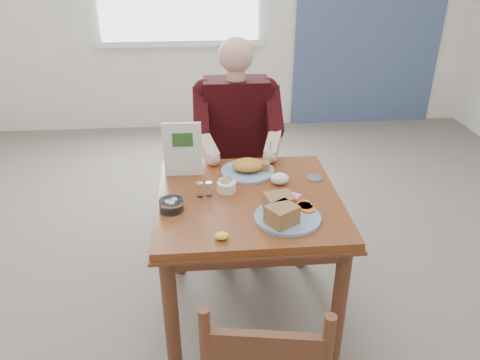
{
  "coord_description": "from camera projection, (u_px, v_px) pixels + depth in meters",
  "views": [
    {
      "loc": [
        -0.22,
        -2.02,
        1.89
      ],
      "look_at": [
        -0.04,
        0.0,
        0.84
      ],
      "focal_mm": 35.0,
      "sensor_mm": 36.0,
      "label": 1
    }
  ],
  "objects": [
    {
      "name": "floor",
      "position": [
        247.0,
        310.0,
        2.67
      ],
      "size": [
        6.0,
        6.0,
        0.0
      ],
      "primitive_type": "plane",
      "color": "#6D6358",
      "rests_on": "ground"
    },
    {
      "name": "lemon_wedge",
      "position": [
        222.0,
        236.0,
        1.98
      ],
      "size": [
        0.07,
        0.06,
        0.03
      ],
      "primitive_type": "ellipsoid",
      "rotation": [
        0.0,
        0.0,
        0.36
      ],
      "color": "yellow",
      "rests_on": "table"
    },
    {
      "name": "napkin",
      "position": [
        280.0,
        179.0,
        2.43
      ],
      "size": [
        0.12,
        0.11,
        0.06
      ],
      "primitive_type": "ellipsoid",
      "rotation": [
        0.0,
        0.0,
        0.36
      ],
      "color": "white",
      "rests_on": "table"
    },
    {
      "name": "metal_dish",
      "position": [
        315.0,
        178.0,
        2.49
      ],
      "size": [
        0.11,
        0.11,
        0.01
      ],
      "primitive_type": "cylinder",
      "rotation": [
        0.0,
        0.0,
        -0.29
      ],
      "color": "silver",
      "rests_on": "table"
    },
    {
      "name": "table",
      "position": [
        248.0,
        215.0,
        2.38
      ],
      "size": [
        0.92,
        0.92,
        0.75
      ],
      "color": "brown",
      "rests_on": "ground"
    },
    {
      "name": "chair_far",
      "position": [
        236.0,
        173.0,
        3.15
      ],
      "size": [
        0.42,
        0.42,
        0.95
      ],
      "color": "brown",
      "rests_on": "ground"
    },
    {
      "name": "diner",
      "position": [
        237.0,
        132.0,
        2.92
      ],
      "size": [
        0.53,
        0.56,
        1.39
      ],
      "color": "gray",
      "rests_on": "chair_far"
    },
    {
      "name": "near_plate",
      "position": [
        284.0,
        212.0,
        2.12
      ],
      "size": [
        0.4,
        0.4,
        0.1
      ],
      "color": "white",
      "rests_on": "table"
    },
    {
      "name": "far_plate",
      "position": [
        249.0,
        168.0,
        2.54
      ],
      "size": [
        0.34,
        0.34,
        0.08
      ],
      "color": "white",
      "rests_on": "table"
    },
    {
      "name": "caddy",
      "position": [
        226.0,
        186.0,
        2.36
      ],
      "size": [
        0.12,
        0.12,
        0.07
      ],
      "color": "white",
      "rests_on": "table"
    },
    {
      "name": "shakers",
      "position": [
        204.0,
        189.0,
        2.31
      ],
      "size": [
        0.08,
        0.04,
        0.08
      ],
      "color": "white",
      "rests_on": "table"
    },
    {
      "name": "creamer",
      "position": [
        171.0,
        205.0,
        2.19
      ],
      "size": [
        0.13,
        0.13,
        0.05
      ],
      "color": "white",
      "rests_on": "table"
    },
    {
      "name": "menu",
      "position": [
        183.0,
        149.0,
        2.46
      ],
      "size": [
        0.2,
        0.02,
        0.3
      ],
      "color": "white",
      "rests_on": "table"
    }
  ]
}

